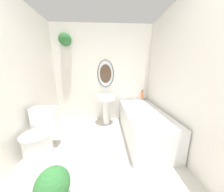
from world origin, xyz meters
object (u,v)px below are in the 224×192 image
at_px(potted_plant, 53,187).
at_px(pedestal_sink, 106,103).
at_px(bathtub, 143,123).
at_px(shampoo_bottle, 142,95).
at_px(toilet, 40,138).

bearing_deg(potted_plant, pedestal_sink, 73.94).
height_order(bathtub, shampoo_bottle, shampoo_bottle).
distance_m(bathtub, shampoo_bottle, 0.79).
relative_size(toilet, pedestal_sink, 0.87).
xyz_separation_m(pedestal_sink, bathtub, (0.75, -0.58, -0.25)).
height_order(toilet, bathtub, toilet).
bearing_deg(toilet, bathtub, 15.01).
relative_size(shampoo_bottle, potted_plant, 0.49).
relative_size(pedestal_sink, shampoo_bottle, 4.03).
xyz_separation_m(pedestal_sink, potted_plant, (-0.51, -1.76, -0.30)).
distance_m(pedestal_sink, potted_plant, 1.86).
bearing_deg(bathtub, toilet, -164.99).
bearing_deg(shampoo_bottle, toilet, -149.87).
bearing_deg(shampoo_bottle, bathtub, -103.99).
height_order(toilet, pedestal_sink, pedestal_sink).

